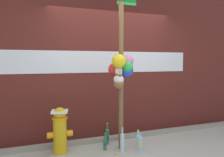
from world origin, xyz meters
TOP-DOWN VIEW (x-y plane):
  - building_wall at (-0.00, 1.32)m, footprint 10.00×0.21m
  - curb_strip at (0.00, 0.96)m, footprint 8.00×0.12m
  - memorial_post at (-0.13, 0.48)m, footprint 0.50×0.44m
  - fire_hydrant at (-1.14, 0.68)m, footprint 0.41×0.32m
  - bottle_0 at (-0.41, 0.53)m, footprint 0.06×0.06m
  - bottle_1 at (0.17, 0.42)m, footprint 0.08×0.08m
  - bottle_2 at (0.11, 0.23)m, footprint 0.07×0.07m
  - bottle_3 at (0.01, 0.79)m, footprint 0.08×0.08m
  - bottle_4 at (-0.27, 0.79)m, footprint 0.07×0.07m
  - bottle_5 at (-0.16, 0.36)m, footprint 0.07×0.07m
  - litter_2 at (-0.32, 0.26)m, footprint 0.09×0.10m

SIDE VIEW (x-z plane):
  - litter_2 at x=-0.32m, z-range 0.00..0.01m
  - curb_strip at x=0.00m, z-range 0.00..0.08m
  - bottle_0 at x=-0.41m, z-range -0.04..0.29m
  - bottle_1 at x=0.17m, z-range -0.02..0.29m
  - bottle_2 at x=0.11m, z-range -0.03..0.33m
  - bottle_4 at x=-0.27m, z-range -0.04..0.35m
  - bottle_3 at x=0.01m, z-range -0.05..0.36m
  - bottle_5 at x=-0.16m, z-range -0.04..0.37m
  - fire_hydrant at x=-1.14m, z-range 0.02..0.78m
  - memorial_post at x=-0.13m, z-range 0.07..3.14m
  - building_wall at x=0.00m, z-range 0.00..3.32m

